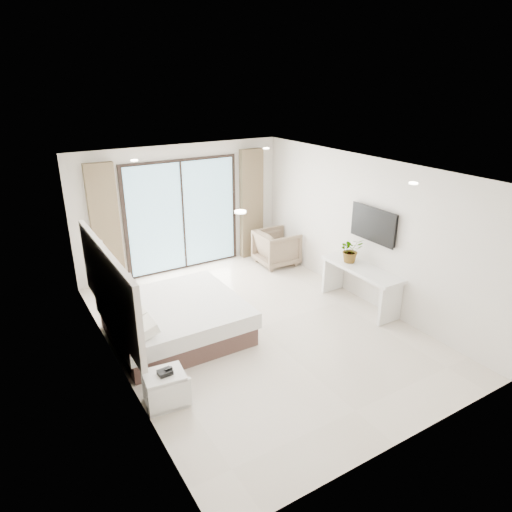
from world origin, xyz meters
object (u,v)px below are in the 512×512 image
Objects in this scene: bed at (175,319)px; console_desk at (361,278)px; armchair at (277,246)px; nightstand at (165,389)px.

console_desk reaches higher than bed.
armchair is at bearing 94.39° from console_desk.
bed is 2.40× the size of armchair.
bed is 3.41m from console_desk.
nightstand is 0.33× the size of console_desk.
nightstand is at bearing 132.18° from armchair.
console_desk is at bearing -12.82° from bed.
console_desk is (4.06, 0.75, 0.33)m from nightstand.
nightstand is (-0.74, -1.51, -0.07)m from bed.
nightstand is at bearing -116.27° from bed.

